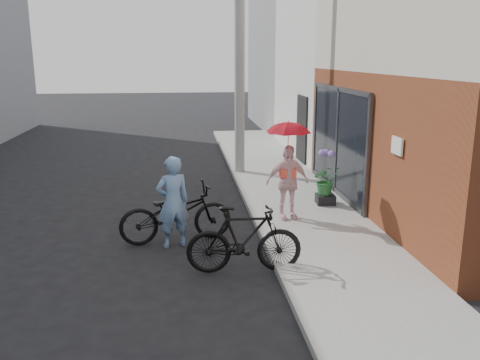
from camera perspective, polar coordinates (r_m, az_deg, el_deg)
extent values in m
plane|color=black|center=(8.73, -2.70, -8.65)|extent=(80.00, 80.00, 0.00)
cube|color=gray|center=(10.89, 7.65, -3.81)|extent=(2.20, 24.00, 0.12)
cube|color=#9E9E99|center=(10.67, 1.59, -4.06)|extent=(0.12, 24.00, 0.12)
cube|color=black|center=(12.29, 10.94, 4.31)|extent=(0.06, 3.80, 2.40)
cube|color=white|center=(9.17, 17.23, 3.68)|extent=(0.04, 0.40, 0.30)
cube|color=silver|center=(18.73, 18.25, 13.64)|extent=(8.00, 6.00, 7.00)
cube|color=gray|center=(25.27, 11.49, 13.91)|extent=(8.00, 8.00, 7.00)
cylinder|color=#9E9E99|center=(14.15, -0.05, 14.48)|extent=(0.28, 0.28, 7.00)
imported|color=#729ACB|center=(9.02, -7.55, -2.46)|extent=(0.69, 0.56, 1.65)
imported|color=black|center=(9.34, -7.20, -3.71)|extent=(2.15, 1.06, 1.08)
imported|color=black|center=(7.97, 0.47, -6.69)|extent=(1.83, 0.58, 1.09)
imported|color=#F4CDD1|center=(10.19, 5.33, -0.24)|extent=(0.92, 0.47, 1.50)
imported|color=red|center=(9.98, 5.47, 6.02)|extent=(0.84, 0.84, 0.74)
cube|color=black|center=(11.46, 9.55, -2.14)|extent=(0.42, 0.42, 0.21)
imported|color=#2B6D33|center=(11.35, 9.64, -0.02)|extent=(0.60, 0.52, 0.66)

